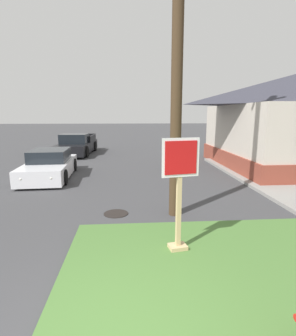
% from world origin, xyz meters
% --- Properties ---
extents(grass_corner_patch, '(5.87, 4.63, 0.08)m').
position_xyz_m(grass_corner_patch, '(1.98, 1.39, 0.04)').
color(grass_corner_patch, '#477033').
rests_on(grass_corner_patch, ground).
extents(stop_sign, '(0.75, 0.34, 2.30)m').
position_xyz_m(stop_sign, '(1.29, 2.30, 1.22)').
color(stop_sign, tan).
rests_on(stop_sign, grass_corner_patch).
extents(manhole_cover, '(0.70, 0.70, 0.02)m').
position_xyz_m(manhole_cover, '(-0.08, 4.61, 0.01)').
color(manhole_cover, black).
rests_on(manhole_cover, ground).
extents(parked_sedan_white, '(2.10, 4.48, 1.25)m').
position_xyz_m(parked_sedan_white, '(-3.24, 9.45, 0.54)').
color(parked_sedan_white, silver).
rests_on(parked_sedan_white, ground).
extents(pickup_truck_black, '(2.35, 5.41, 1.48)m').
position_xyz_m(pickup_truck_black, '(-3.34, 16.64, 0.62)').
color(pickup_truck_black, black).
rests_on(pickup_truck_black, ground).
extents(utility_pole, '(1.43, 0.30, 10.34)m').
position_xyz_m(utility_pole, '(1.58, 4.45, 5.33)').
color(utility_pole, '#42301E').
rests_on(utility_pole, ground).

